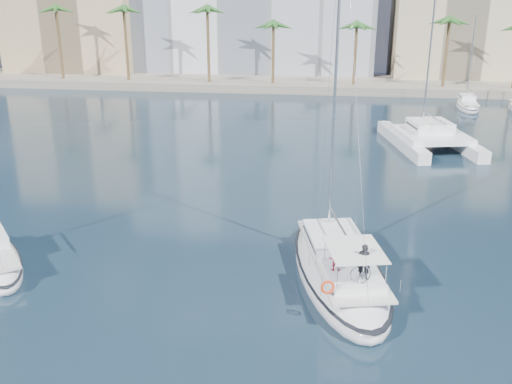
# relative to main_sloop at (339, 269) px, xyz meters

# --- Properties ---
(ground) EXTENTS (160.00, 160.00, 0.00)m
(ground) POSITION_rel_main_sloop_xyz_m (-3.44, 2.06, -0.57)
(ground) COLOR black
(ground) RESTS_ON ground
(quay) EXTENTS (120.00, 14.00, 1.20)m
(quay) POSITION_rel_main_sloop_xyz_m (-3.44, 63.06, 0.03)
(quay) COLOR gray
(quay) RESTS_ON ground
(building_tan_left) EXTENTS (22.00, 14.00, 22.00)m
(building_tan_left) POSITION_rel_main_sloop_xyz_m (-45.44, 71.06, 10.43)
(building_tan_left) COLOR tan
(building_tan_left) RESTS_ON ground
(building_beige) EXTENTS (20.00, 14.00, 20.00)m
(building_beige) POSITION_rel_main_sloop_xyz_m (18.56, 72.06, 9.43)
(building_beige) COLOR #C1B08A
(building_beige) RESTS_ON ground
(palm_left) EXTENTS (3.60, 3.60, 12.30)m
(palm_left) POSITION_rel_main_sloop_xyz_m (-37.44, 59.06, 9.72)
(palm_left) COLOR brown
(palm_left) RESTS_ON ground
(palm_centre) EXTENTS (3.60, 3.60, 12.30)m
(palm_centre) POSITION_rel_main_sloop_xyz_m (-3.44, 59.06, 9.72)
(palm_centre) COLOR brown
(palm_centre) RESTS_ON ground
(main_sloop) EXTENTS (6.92, 13.60, 19.31)m
(main_sloop) POSITION_rel_main_sloop_xyz_m (0.00, 0.00, 0.00)
(main_sloop) COLOR white
(main_sloop) RESTS_ON ground
(catamaran) EXTENTS (9.00, 14.08, 18.88)m
(catamaran) POSITION_rel_main_sloop_xyz_m (8.73, 28.48, 0.61)
(catamaran) COLOR white
(catamaran) RESTS_ON ground
(seagull) EXTENTS (0.97, 0.42, 0.18)m
(seagull) POSITION_rel_main_sloop_xyz_m (-1.77, 2.88, 0.01)
(seagull) COLOR silver
(seagull) RESTS_ON ground
(moored_yacht_a) EXTENTS (3.37, 9.52, 11.90)m
(moored_yacht_a) POSITION_rel_main_sloop_xyz_m (16.56, 49.06, -0.57)
(moored_yacht_a) COLOR white
(moored_yacht_a) RESTS_ON ground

